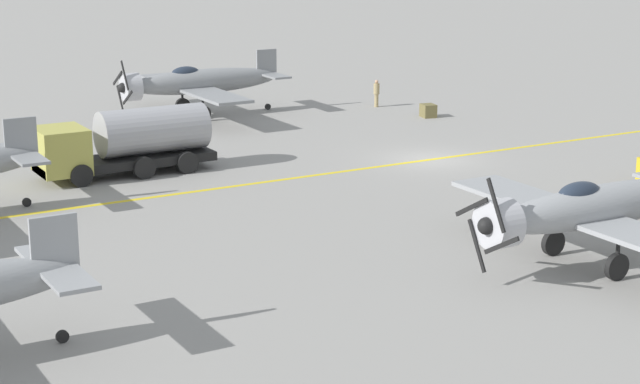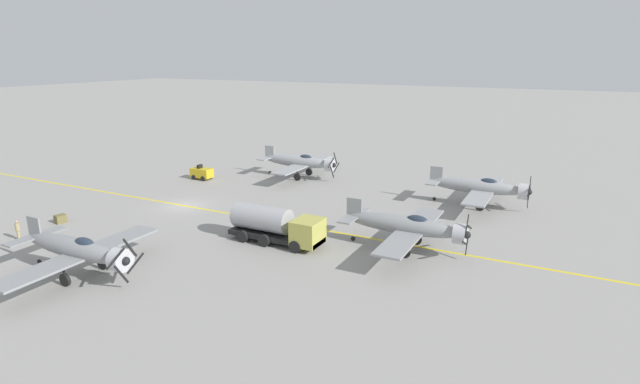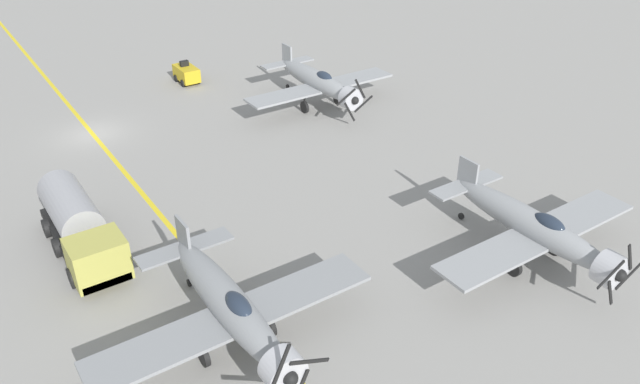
# 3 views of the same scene
# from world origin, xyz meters

# --- Properties ---
(ground_plane) EXTENTS (400.00, 400.00, 0.00)m
(ground_plane) POSITION_xyz_m (0.00, 0.00, 0.00)
(ground_plane) COLOR gray
(taxiway_stripe) EXTENTS (0.30, 160.00, 0.01)m
(taxiway_stripe) POSITION_xyz_m (0.00, 0.00, 0.00)
(taxiway_stripe) COLOR yellow
(taxiway_stripe) RESTS_ON ground
(airplane_far_left) EXTENTS (12.00, 9.98, 3.66)m
(airplane_far_left) POSITION_xyz_m (-13.50, 26.62, 2.01)
(airplane_far_left) COLOR #949699
(airplane_far_left) RESTS_ON ground
(airplane_mid_left) EXTENTS (12.00, 9.98, 3.65)m
(airplane_mid_left) POSITION_xyz_m (-15.78, 4.68, 2.01)
(airplane_mid_left) COLOR #96989B
(airplane_mid_left) RESTS_ON ground
(airplane_far_center) EXTENTS (12.00, 9.98, 3.68)m
(airplane_far_center) POSITION_xyz_m (1.15, 23.68, 2.01)
(airplane_far_center) COLOR gray
(airplane_far_center) RESTS_ON ground
(fuel_tanker) EXTENTS (2.68, 8.00, 2.98)m
(fuel_tanker) POSITION_xyz_m (4.43, 13.73, 1.51)
(fuel_tanker) COLOR black
(fuel_tanker) RESTS_ON ground
(tow_tractor) EXTENTS (1.57, 2.60, 1.79)m
(tow_tractor) POSITION_xyz_m (-9.57, -5.76, 0.79)
(tow_tractor) COLOR gold
(tow_tractor) RESTS_ON ground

